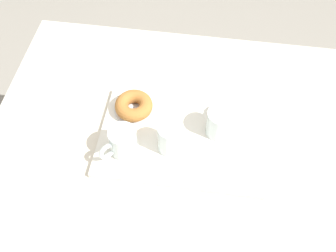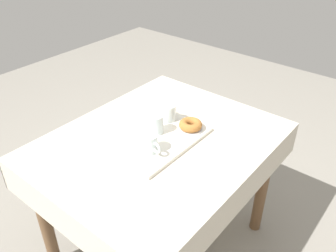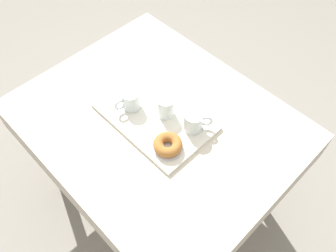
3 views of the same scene
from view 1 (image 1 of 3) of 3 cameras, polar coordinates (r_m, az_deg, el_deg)
ground_plane at (r=1.87m, az=0.96°, el=-15.06°), size 6.00×6.00×0.00m
dining_table at (r=1.29m, az=1.35°, el=-4.94°), size 1.13×0.91×0.76m
serving_tray at (r=1.19m, az=1.94°, el=-1.81°), size 0.47×0.31×0.02m
tea_mug_left at (r=1.17m, az=7.23°, el=0.47°), size 0.08×0.12×0.09m
tea_mug_right at (r=1.13m, az=-6.33°, el=-2.29°), size 0.10×0.10×0.09m
water_glass_near at (r=1.13m, az=0.34°, el=-1.83°), size 0.07×0.07×0.09m
donut_plate_left at (r=1.24m, az=-4.71°, el=2.16°), size 0.12×0.12×0.01m
sugar_donut_left at (r=1.22m, az=-4.78°, el=2.85°), size 0.11×0.11×0.04m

